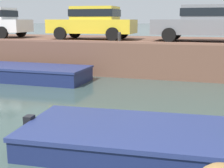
# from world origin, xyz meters

# --- Properties ---
(ground_plane) EXTENTS (400.00, 400.00, 0.00)m
(ground_plane) POSITION_xyz_m (0.00, 5.24, 0.00)
(ground_plane) COLOR #384C47
(far_quay_wall) EXTENTS (60.00, 6.00, 1.39)m
(far_quay_wall) POSITION_xyz_m (0.00, 13.48, 0.70)
(far_quay_wall) COLOR brown
(far_quay_wall) RESTS_ON ground
(far_wall_coping) EXTENTS (60.00, 0.24, 0.08)m
(far_wall_coping) POSITION_xyz_m (0.00, 10.60, 1.43)
(far_wall_coping) COLOR brown
(far_wall_coping) RESTS_ON far_quay_wall
(boat_moored_west_navy) EXTENTS (6.35, 1.87, 0.56)m
(boat_moored_west_navy) POSITION_xyz_m (-5.57, 8.95, 0.28)
(boat_moored_west_navy) COLOR navy
(boat_moored_west_navy) RESTS_ON ground
(motorboat_passing) EXTENTS (6.87, 2.44, 0.94)m
(motorboat_passing) POSITION_xyz_m (1.56, 3.70, 0.23)
(motorboat_passing) COLOR navy
(motorboat_passing) RESTS_ON ground
(car_left_inner_yellow) EXTENTS (4.12, 1.95, 1.54)m
(car_left_inner_yellow) POSITION_xyz_m (-3.69, 12.68, 2.24)
(car_left_inner_yellow) COLOR yellow
(car_left_inner_yellow) RESTS_ON far_quay_wall
(car_centre_grey) EXTENTS (4.45, 2.07, 1.54)m
(car_centre_grey) POSITION_xyz_m (1.48, 12.67, 2.24)
(car_centre_grey) COLOR slate
(car_centre_grey) RESTS_ON far_quay_wall
(mooring_bollard_mid) EXTENTS (0.15, 0.15, 0.44)m
(mooring_bollard_mid) POSITION_xyz_m (-1.84, 10.73, 1.63)
(mooring_bollard_mid) COLOR #2D2B28
(mooring_bollard_mid) RESTS_ON far_quay_wall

